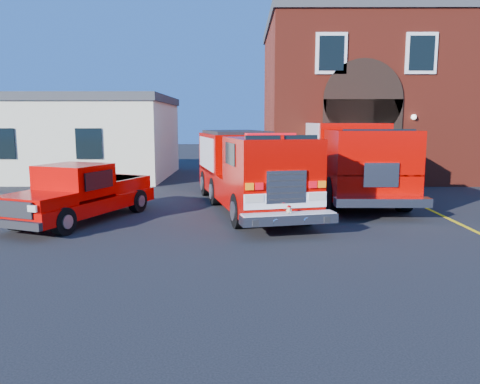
{
  "coord_description": "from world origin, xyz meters",
  "views": [
    {
      "loc": [
        0.07,
        -12.51,
        3.02
      ],
      "look_at": [
        0.0,
        -1.2,
        1.3
      ],
      "focal_mm": 35.0,
      "sensor_mm": 36.0,
      "label": 1
    }
  ],
  "objects_px": {
    "side_building": "(76,136)",
    "fire_engine": "(248,169)",
    "fire_station": "(403,99)",
    "secondary_truck": "(349,157)",
    "pickup_truck": "(81,194)"
  },
  "relations": [
    {
      "from": "fire_station",
      "to": "secondary_truck",
      "type": "height_order",
      "value": "fire_station"
    },
    {
      "from": "side_building",
      "to": "fire_engine",
      "type": "bearing_deg",
      "value": -45.5
    },
    {
      "from": "side_building",
      "to": "fire_station",
      "type": "bearing_deg",
      "value": 3.14
    },
    {
      "from": "side_building",
      "to": "fire_engine",
      "type": "xyz_separation_m",
      "value": [
        9.26,
        -9.42,
        -0.82
      ]
    },
    {
      "from": "secondary_truck",
      "to": "fire_engine",
      "type": "bearing_deg",
      "value": -148.09
    },
    {
      "from": "secondary_truck",
      "to": "fire_station",
      "type": "bearing_deg",
      "value": 59.32
    },
    {
      "from": "fire_station",
      "to": "side_building",
      "type": "distance_m",
      "value": 18.13
    },
    {
      "from": "fire_station",
      "to": "pickup_truck",
      "type": "xyz_separation_m",
      "value": [
        -13.86,
        -12.46,
        -3.43
      ]
    },
    {
      "from": "side_building",
      "to": "pickup_truck",
      "type": "bearing_deg",
      "value": -70.18
    },
    {
      "from": "fire_station",
      "to": "fire_engine",
      "type": "relative_size",
      "value": 1.69
    },
    {
      "from": "pickup_truck",
      "to": "secondary_truck",
      "type": "relative_size",
      "value": 0.63
    },
    {
      "from": "fire_engine",
      "to": "side_building",
      "type": "bearing_deg",
      "value": 134.5
    },
    {
      "from": "fire_engine",
      "to": "pickup_truck",
      "type": "xyz_separation_m",
      "value": [
        -5.13,
        -2.04,
        -0.56
      ]
    },
    {
      "from": "side_building",
      "to": "secondary_truck",
      "type": "distance_m",
      "value": 15.01
    },
    {
      "from": "side_building",
      "to": "fire_engine",
      "type": "relative_size",
      "value": 1.13
    }
  ]
}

